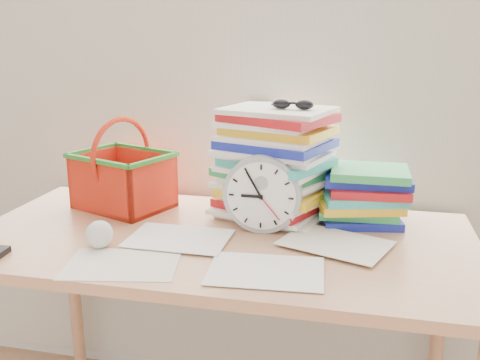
% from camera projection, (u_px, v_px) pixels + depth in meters
% --- Properties ---
extents(curtain, '(2.40, 0.01, 2.50)m').
position_uv_depth(curtain, '(248.00, 32.00, 1.70)').
color(curtain, beige).
rests_on(curtain, room_shell).
extents(desk, '(1.40, 0.70, 0.75)m').
position_uv_depth(desk, '(220.00, 261.00, 1.51)').
color(desk, '#B37B54').
rests_on(desk, ground).
extents(paper_stack, '(0.41, 0.37, 0.33)m').
position_uv_depth(paper_stack, '(273.00, 163.00, 1.61)').
color(paper_stack, white).
rests_on(paper_stack, desk).
extents(clock, '(0.22, 0.04, 0.22)m').
position_uv_depth(clock, '(263.00, 194.00, 1.49)').
color(clock, '#969AA2').
rests_on(clock, desk).
extents(sunglasses, '(0.14, 0.12, 0.03)m').
position_uv_depth(sunglasses, '(293.00, 104.00, 1.53)').
color(sunglasses, black).
rests_on(sunglasses, paper_stack).
extents(book_stack, '(0.30, 0.25, 0.17)m').
position_uv_depth(book_stack, '(365.00, 196.00, 1.57)').
color(book_stack, white).
rests_on(book_stack, desk).
extents(basket, '(0.35, 0.31, 0.29)m').
position_uv_depth(basket, '(122.00, 164.00, 1.70)').
color(basket, red).
rests_on(basket, desk).
extents(crumpled_ball, '(0.07, 0.07, 0.07)m').
position_uv_depth(crumpled_ball, '(99.00, 234.00, 1.40)').
color(crumpled_ball, silver).
rests_on(crumpled_ball, desk).
extents(scattered_papers, '(1.26, 0.42, 0.02)m').
position_uv_depth(scattered_papers, '(219.00, 234.00, 1.48)').
color(scattered_papers, white).
rests_on(scattered_papers, desk).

